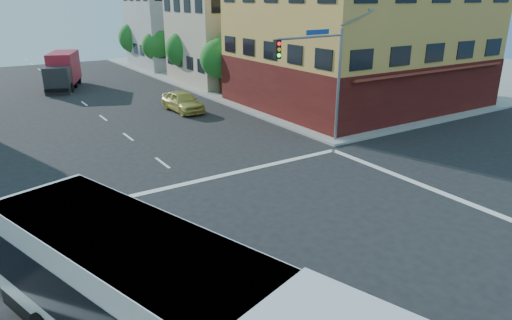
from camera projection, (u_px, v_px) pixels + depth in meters
ground at (311, 275)px, 15.09m from camera, size 120.00×120.00×0.00m
sidewalk_ne at (348, 66)px, 60.64m from camera, size 50.00×50.00×0.15m
corner_building_ne at (359, 33)px, 37.94m from camera, size 18.10×15.44×14.00m
building_east_near at (235, 39)px, 49.15m from camera, size 12.06×10.06×9.00m
building_east_far at (181, 27)px, 60.08m from camera, size 12.06×10.06×10.00m
signal_mast_ne at (320, 65)px, 26.46m from camera, size 7.91×1.13×8.07m
street_tree_a at (220, 56)px, 42.07m from camera, size 3.60×3.60×5.53m
street_tree_b at (184, 47)px, 48.36m from camera, size 3.80×3.80×5.79m
street_tree_c at (157, 44)px, 54.79m from camera, size 3.40×3.40×5.29m
street_tree_d at (135, 36)px, 60.99m from camera, size 4.00×4.00×6.03m
box_truck at (63, 72)px, 45.80m from camera, size 4.87×8.06×3.50m
parked_car at (183, 101)px, 36.67m from camera, size 2.16×4.91×1.65m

